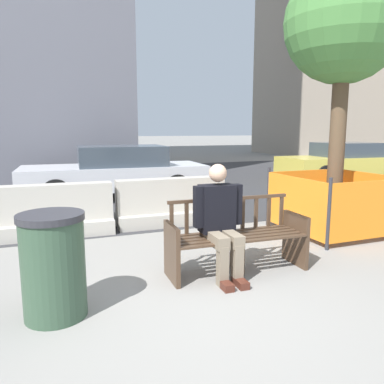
{
  "coord_description": "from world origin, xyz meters",
  "views": [
    {
      "loc": [
        -1.37,
        -3.2,
        1.7
      ],
      "look_at": [
        0.71,
        2.13,
        0.75
      ],
      "focal_mm": 35.0,
      "sensor_mm": 36.0,
      "label": 1
    }
  ],
  "objects_px": {
    "jersey_barrier_centre": "(171,205)",
    "seated_person": "(220,218)",
    "car_sedan_mid": "(117,172)",
    "car_sedan_far": "(343,162)",
    "street_tree": "(344,26)",
    "construction_fence": "(333,201)",
    "street_bench": "(236,240)",
    "jersey_barrier_left": "(50,215)",
    "trash_bin": "(54,265)"
  },
  "relations": [
    {
      "from": "seated_person",
      "to": "car_sedan_far",
      "type": "height_order",
      "value": "seated_person"
    },
    {
      "from": "trash_bin",
      "to": "street_bench",
      "type": "bearing_deg",
      "value": 10.61
    },
    {
      "from": "street_bench",
      "to": "jersey_barrier_centre",
      "type": "height_order",
      "value": "street_bench"
    },
    {
      "from": "seated_person",
      "to": "jersey_barrier_centre",
      "type": "xyz_separation_m",
      "value": [
        0.25,
        2.58,
        -0.35
      ]
    },
    {
      "from": "car_sedan_mid",
      "to": "car_sedan_far",
      "type": "xyz_separation_m",
      "value": [
        7.69,
        0.47,
        -0.01
      ]
    },
    {
      "from": "jersey_barrier_left",
      "to": "construction_fence",
      "type": "distance_m",
      "value": 4.7
    },
    {
      "from": "seated_person",
      "to": "street_tree",
      "type": "distance_m",
      "value": 3.85
    },
    {
      "from": "jersey_barrier_centre",
      "to": "construction_fence",
      "type": "bearing_deg",
      "value": -32.43
    },
    {
      "from": "street_bench",
      "to": "construction_fence",
      "type": "bearing_deg",
      "value": 23.27
    },
    {
      "from": "jersey_barrier_centre",
      "to": "car_sedan_far",
      "type": "xyz_separation_m",
      "value": [
        7.24,
        3.51,
        0.31
      ]
    },
    {
      "from": "seated_person",
      "to": "car_sedan_far",
      "type": "bearing_deg",
      "value": 39.08
    },
    {
      "from": "street_tree",
      "to": "car_sedan_far",
      "type": "height_order",
      "value": "street_tree"
    },
    {
      "from": "jersey_barrier_centre",
      "to": "street_bench",
      "type": "bearing_deg",
      "value": -90.09
    },
    {
      "from": "street_tree",
      "to": "car_sedan_mid",
      "type": "height_order",
      "value": "street_tree"
    },
    {
      "from": "construction_fence",
      "to": "trash_bin",
      "type": "distance_m",
      "value": 4.67
    },
    {
      "from": "seated_person",
      "to": "car_sedan_mid",
      "type": "bearing_deg",
      "value": 92.04
    },
    {
      "from": "construction_fence",
      "to": "car_sedan_mid",
      "type": "distance_m",
      "value": 5.35
    },
    {
      "from": "street_bench",
      "to": "street_tree",
      "type": "xyz_separation_m",
      "value": [
        2.38,
        1.02,
        2.9
      ]
    },
    {
      "from": "street_bench",
      "to": "jersey_barrier_centre",
      "type": "relative_size",
      "value": 0.85
    },
    {
      "from": "jersey_barrier_left",
      "to": "street_tree",
      "type": "height_order",
      "value": "street_tree"
    },
    {
      "from": "jersey_barrier_centre",
      "to": "car_sedan_mid",
      "type": "height_order",
      "value": "car_sedan_mid"
    },
    {
      "from": "car_sedan_mid",
      "to": "car_sedan_far",
      "type": "height_order",
      "value": "car_sedan_mid"
    },
    {
      "from": "trash_bin",
      "to": "jersey_barrier_centre",
      "type": "bearing_deg",
      "value": 54.49
    },
    {
      "from": "seated_person",
      "to": "construction_fence",
      "type": "distance_m",
      "value": 2.84
    },
    {
      "from": "seated_person",
      "to": "street_tree",
      "type": "relative_size",
      "value": 0.31
    },
    {
      "from": "car_sedan_far",
      "to": "trash_bin",
      "type": "relative_size",
      "value": 4.4
    },
    {
      "from": "street_tree",
      "to": "car_sedan_far",
      "type": "distance_m",
      "value": 7.48
    },
    {
      "from": "street_bench",
      "to": "street_tree",
      "type": "distance_m",
      "value": 3.89
    },
    {
      "from": "car_sedan_far",
      "to": "jersey_barrier_centre",
      "type": "bearing_deg",
      "value": -154.17
    },
    {
      "from": "jersey_barrier_centre",
      "to": "seated_person",
      "type": "bearing_deg",
      "value": -95.53
    },
    {
      "from": "street_bench",
      "to": "construction_fence",
      "type": "height_order",
      "value": "construction_fence"
    },
    {
      "from": "jersey_barrier_left",
      "to": "street_tree",
      "type": "distance_m",
      "value": 5.55
    },
    {
      "from": "jersey_barrier_left",
      "to": "jersey_barrier_centre",
      "type": "bearing_deg",
      "value": 1.0
    },
    {
      "from": "seated_person",
      "to": "trash_bin",
      "type": "height_order",
      "value": "seated_person"
    },
    {
      "from": "jersey_barrier_centre",
      "to": "car_sedan_far",
      "type": "bearing_deg",
      "value": 25.83
    },
    {
      "from": "construction_fence",
      "to": "trash_bin",
      "type": "bearing_deg",
      "value": -162.42
    },
    {
      "from": "jersey_barrier_left",
      "to": "construction_fence",
      "type": "height_order",
      "value": "construction_fence"
    },
    {
      "from": "jersey_barrier_left",
      "to": "construction_fence",
      "type": "bearing_deg",
      "value": -18.26
    },
    {
      "from": "street_tree",
      "to": "trash_bin",
      "type": "relative_size",
      "value": 4.42
    },
    {
      "from": "trash_bin",
      "to": "car_sedan_far",
      "type": "bearing_deg",
      "value": 34.57
    },
    {
      "from": "seated_person",
      "to": "car_sedan_mid",
      "type": "distance_m",
      "value": 5.62
    },
    {
      "from": "jersey_barrier_left",
      "to": "street_tree",
      "type": "relative_size",
      "value": 0.47
    },
    {
      "from": "jersey_barrier_centre",
      "to": "trash_bin",
      "type": "height_order",
      "value": "trash_bin"
    },
    {
      "from": "jersey_barrier_left",
      "to": "seated_person",
      "type": "bearing_deg",
      "value": -54.12
    },
    {
      "from": "street_bench",
      "to": "car_sedan_mid",
      "type": "height_order",
      "value": "car_sedan_mid"
    },
    {
      "from": "street_bench",
      "to": "car_sedan_far",
      "type": "bearing_deg",
      "value": 39.79
    },
    {
      "from": "jersey_barrier_centre",
      "to": "car_sedan_far",
      "type": "relative_size",
      "value": 0.47
    },
    {
      "from": "seated_person",
      "to": "street_tree",
      "type": "bearing_deg",
      "value": 22.2
    },
    {
      "from": "seated_person",
      "to": "car_sedan_far",
      "type": "xyz_separation_m",
      "value": [
        7.49,
        6.08,
        -0.04
      ]
    },
    {
      "from": "street_tree",
      "to": "construction_fence",
      "type": "relative_size",
      "value": 2.67
    }
  ]
}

